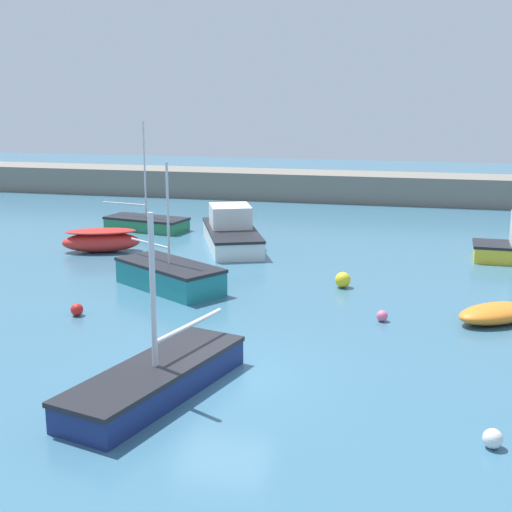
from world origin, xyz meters
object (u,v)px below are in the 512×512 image
object	(u,v)px
rowboat_with_red_cover	(101,240)
sailboat_short_mast	(156,379)
mooring_buoy_yellow	(343,280)
open_tender_yellow	(496,313)
motorboat_with_cabin	(231,232)
mooring_buoy_red	(77,310)
mooring_buoy_white	(493,439)
sailboat_twin_hulled	(170,276)
sailboat_tall_mast	(147,223)
mooring_buoy_pink	(382,316)

from	to	relation	value
rowboat_with_red_cover	sailboat_short_mast	xyz separation A→B (m)	(8.24, -14.30, -0.13)
mooring_buoy_yellow	open_tender_yellow	bearing A→B (deg)	-29.75
motorboat_with_cabin	mooring_buoy_yellow	distance (m)	8.55
mooring_buoy_red	mooring_buoy_white	bearing A→B (deg)	-26.07
rowboat_with_red_cover	mooring_buoy_red	xyz separation A→B (m)	(3.42, -9.03, -0.33)
sailboat_short_mast	mooring_buoy_white	distance (m)	7.78
rowboat_with_red_cover	open_tender_yellow	size ratio (longest dim) A/B	1.25
open_tender_yellow	mooring_buoy_white	bearing A→B (deg)	-133.21
open_tender_yellow	motorboat_with_cabin	size ratio (longest dim) A/B	0.45
sailboat_short_mast	sailboat_twin_hulled	bearing A→B (deg)	-146.48
mooring_buoy_yellow	sailboat_short_mast	bearing A→B (deg)	-106.87
motorboat_with_cabin	sailboat_tall_mast	bearing A→B (deg)	-139.91
mooring_buoy_yellow	mooring_buoy_red	bearing A→B (deg)	-145.87
open_tender_yellow	motorboat_with_cabin	xyz separation A→B (m)	(-11.25, 9.06, 0.39)
mooring_buoy_pink	mooring_buoy_red	xyz separation A→B (m)	(-9.79, -1.74, 0.02)
mooring_buoy_red	motorboat_with_cabin	bearing A→B (deg)	79.80
mooring_buoy_red	sailboat_short_mast	bearing A→B (deg)	-47.52
sailboat_tall_mast	open_tender_yellow	bearing A→B (deg)	-23.79
open_tender_yellow	sailboat_short_mast	size ratio (longest dim) A/B	0.51
mooring_buoy_white	sailboat_short_mast	bearing A→B (deg)	173.57
sailboat_twin_hulled	sailboat_short_mast	world-z (taller)	sailboat_twin_hulled
mooring_buoy_yellow	mooring_buoy_pink	bearing A→B (deg)	-65.49
mooring_buoy_yellow	mooring_buoy_white	world-z (taller)	mooring_buoy_yellow
rowboat_with_red_cover	sailboat_tall_mast	xyz separation A→B (m)	(0.04, 5.37, -0.16)
rowboat_with_red_cover	mooring_buoy_yellow	xyz separation A→B (m)	(11.50, -3.55, -0.24)
sailboat_short_mast	mooring_buoy_red	distance (m)	7.15
motorboat_with_cabin	mooring_buoy_yellow	size ratio (longest dim) A/B	11.47
motorboat_with_cabin	mooring_buoy_pink	size ratio (longest dim) A/B	18.61
sailboat_twin_hulled	mooring_buoy_red	size ratio (longest dim) A/B	11.60
mooring_buoy_yellow	mooring_buoy_red	distance (m)	9.77
sailboat_twin_hulled	mooring_buoy_red	distance (m)	4.24
rowboat_with_red_cover	sailboat_tall_mast	bearing A→B (deg)	68.86
sailboat_tall_mast	sailboat_twin_hulled	xyz separation A→B (m)	(5.20, -10.59, 0.13)
open_tender_yellow	sailboat_short_mast	world-z (taller)	sailboat_short_mast
rowboat_with_red_cover	mooring_buoy_yellow	bearing A→B (deg)	-37.85
open_tender_yellow	sailboat_tall_mast	world-z (taller)	sailboat_tall_mast
mooring_buoy_white	mooring_buoy_red	xyz separation A→B (m)	(-12.56, 6.14, -0.00)
mooring_buoy_white	open_tender_yellow	bearing A→B (deg)	84.89
open_tender_yellow	mooring_buoy_white	xyz separation A→B (m)	(-0.77, -8.63, -0.09)
sailboat_tall_mast	mooring_buoy_yellow	distance (m)	14.53
sailboat_twin_hulled	mooring_buoy_white	bearing A→B (deg)	-10.01
sailboat_twin_hulled	sailboat_short_mast	distance (m)	9.57
rowboat_with_red_cover	sailboat_tall_mast	size ratio (longest dim) A/B	0.67
motorboat_with_cabin	mooring_buoy_yellow	xyz separation A→B (m)	(6.01, -6.06, -0.39)
open_tender_yellow	sailboat_tall_mast	bearing A→B (deg)	106.40
open_tender_yellow	sailboat_tall_mast	size ratio (longest dim) A/B	0.53
mooring_buoy_white	sailboat_tall_mast	bearing A→B (deg)	127.80
mooring_buoy_pink	mooring_buoy_white	world-z (taller)	mooring_buoy_white
sailboat_tall_mast	sailboat_twin_hulled	world-z (taller)	sailboat_tall_mast
sailboat_tall_mast	mooring_buoy_white	world-z (taller)	sailboat_tall_mast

